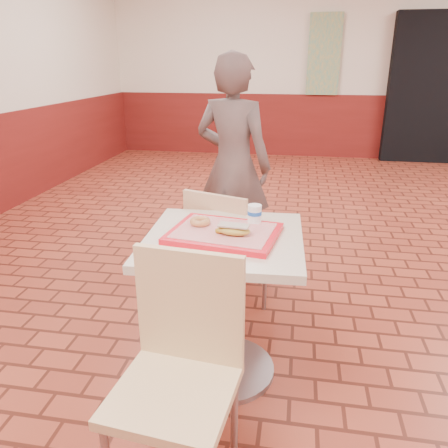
% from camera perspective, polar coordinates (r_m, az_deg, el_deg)
% --- Properties ---
extents(corridor_doorway, '(1.60, 0.22, 2.20)m').
position_cam_1_polar(corridor_doorway, '(7.66, 26.70, 15.40)').
color(corridor_doorway, black).
rests_on(corridor_doorway, ground).
extents(promo_poster, '(0.50, 0.03, 1.20)m').
position_cam_1_polar(promo_poster, '(7.42, 12.95, 20.76)').
color(promo_poster, gray).
rests_on(promo_poster, wainscot_band).
extents(main_table, '(0.72, 0.72, 0.76)m').
position_cam_1_polar(main_table, '(2.12, -0.00, -7.81)').
color(main_table, beige).
rests_on(main_table, ground).
extents(chair_main_front, '(0.46, 0.46, 0.90)m').
position_cam_1_polar(chair_main_front, '(1.66, -5.73, -17.62)').
color(chair_main_front, '#E9C48C').
rests_on(chair_main_front, ground).
extents(chair_main_back, '(0.50, 0.50, 0.85)m').
position_cam_1_polar(chair_main_back, '(2.57, -0.02, -3.50)').
color(chair_main_back, '#E4B689').
rests_on(chair_main_back, ground).
extents(customer, '(0.66, 0.52, 1.59)m').
position_cam_1_polar(customer, '(3.24, 1.19, 7.59)').
color(customer, brown).
rests_on(customer, ground).
extents(serving_tray, '(0.48, 0.38, 0.03)m').
position_cam_1_polar(serving_tray, '(2.01, -0.00, -1.21)').
color(serving_tray, red).
rests_on(serving_tray, main_table).
extents(ring_donut, '(0.12, 0.12, 0.03)m').
position_cam_1_polar(ring_donut, '(2.07, -3.15, 0.33)').
color(ring_donut, '#C47E47').
rests_on(ring_donut, serving_tray).
extents(long_john_donut, '(0.17, 0.09, 0.05)m').
position_cam_1_polar(long_john_donut, '(1.95, 1.15, -0.78)').
color(long_john_donut, gold).
rests_on(long_john_donut, serving_tray).
extents(paper_cup, '(0.07, 0.07, 0.09)m').
position_cam_1_polar(paper_cup, '(2.10, 4.02, 1.39)').
color(paper_cup, white).
rests_on(paper_cup, serving_tray).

